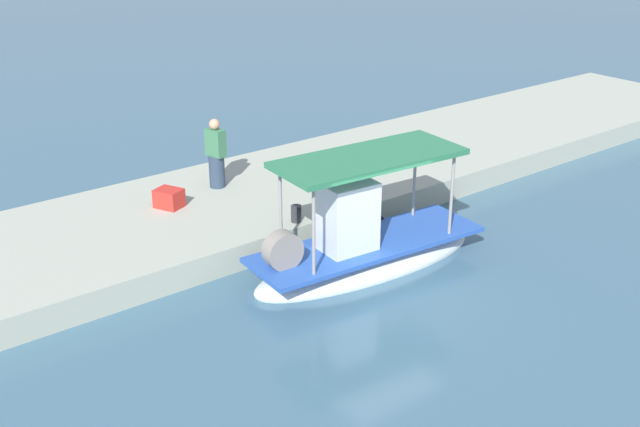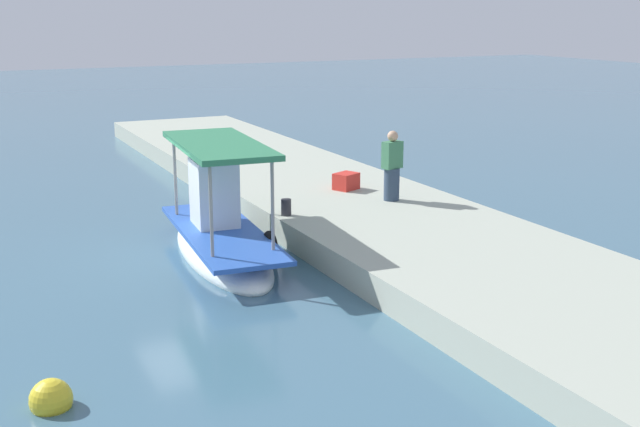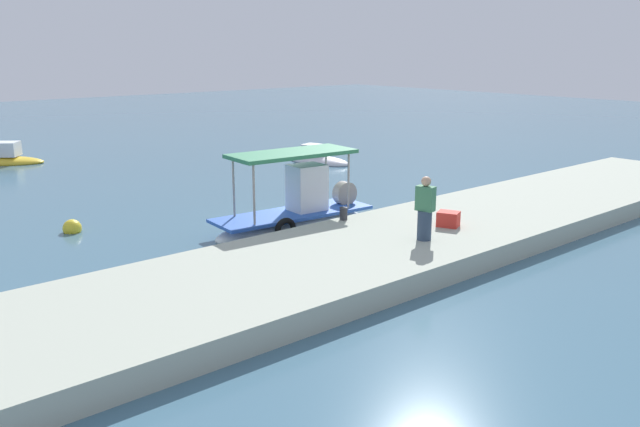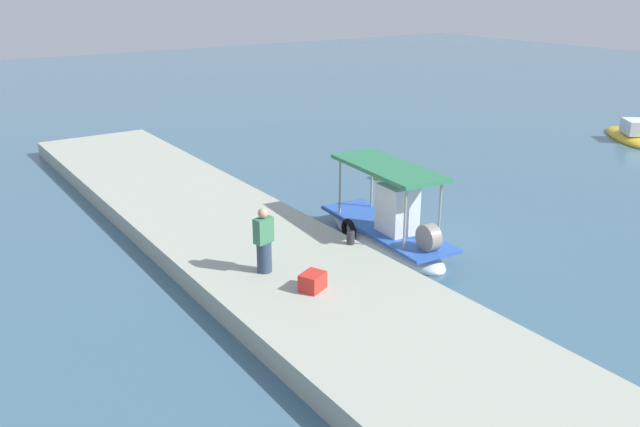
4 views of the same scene
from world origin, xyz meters
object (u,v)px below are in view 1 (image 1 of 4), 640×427
(main_fishing_boat, at_px, (363,248))
(cargo_crate, at_px, (169,198))
(fisherman_near_bollard, at_px, (216,156))
(mooring_bollard, at_px, (296,214))

(main_fishing_boat, relative_size, cargo_crate, 9.25)
(fisherman_near_bollard, height_order, cargo_crate, fisherman_near_bollard)
(cargo_crate, bearing_deg, mooring_bollard, 125.81)
(main_fishing_boat, xyz_separation_m, cargo_crate, (2.30, -4.35, 0.35))
(main_fishing_boat, distance_m, mooring_bollard, 1.87)
(main_fishing_boat, height_order, fisherman_near_bollard, main_fishing_boat)
(fisherman_near_bollard, relative_size, cargo_crate, 2.89)
(main_fishing_boat, relative_size, mooring_bollard, 14.61)
(main_fishing_boat, relative_size, fisherman_near_bollard, 3.20)
(fisherman_near_bollard, height_order, mooring_bollard, fisherman_near_bollard)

